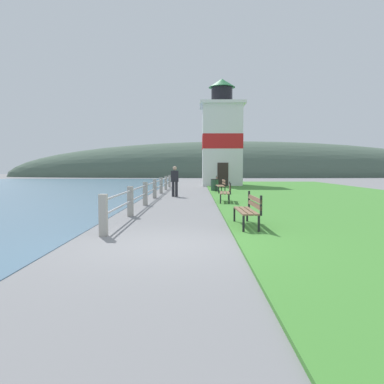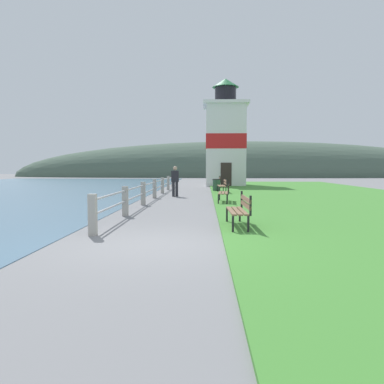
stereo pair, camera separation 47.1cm
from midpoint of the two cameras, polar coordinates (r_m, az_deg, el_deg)
name	(u,v)px [view 1 (the left image)]	position (r m, az deg, el deg)	size (l,w,h in m)	color
ground_plane	(162,245)	(7.90, -6.28, -8.04)	(160.00, 160.00, 0.00)	slate
grass_verge	(319,196)	(22.01, 18.21, -0.53)	(12.00, 39.77, 0.06)	#428433
seawall_railing	(155,187)	(19.62, -6.40, 0.70)	(0.18, 21.72, 0.99)	#A8A399
park_bench_near	(249,208)	(9.96, 7.35, -2.46)	(0.52, 1.82, 0.94)	brown
park_bench_midway	(227,191)	(16.84, 4.52, 0.10)	(0.59, 1.73, 0.94)	brown
park_bench_far	(222,185)	(23.24, 3.97, 1.13)	(0.54, 1.99, 0.94)	brown
park_bench_by_lighthouse	(215,181)	(29.07, 3.09, 1.66)	(0.49, 1.73, 0.94)	brown
lighthouse	(222,140)	(33.03, 4.13, 7.96)	(3.84, 3.84, 9.26)	white
person_strolling	(175,180)	(20.58, -3.30, 1.81)	(0.41, 0.23, 1.67)	#28282D
trash_bin	(215,185)	(24.91, 2.93, 1.04)	(0.54, 0.54, 0.84)	#2D5138
distant_hillside	(239,177)	(64.59, 6.96, 2.33)	(80.00, 16.00, 12.00)	#475B4C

